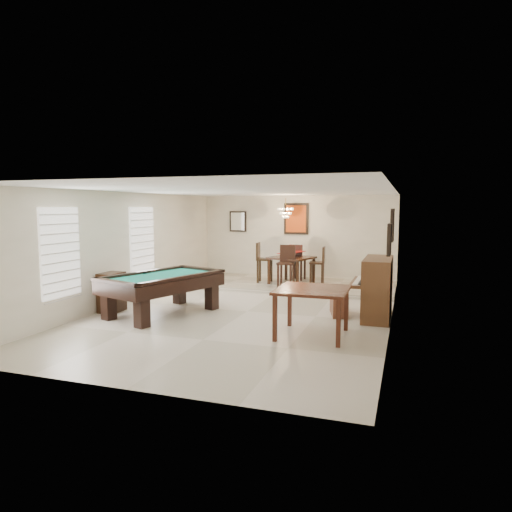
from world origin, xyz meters
The scene contains 25 objects.
ground_plane centered at (0.00, 0.00, -0.01)m, with size 6.00×9.00×0.02m, color beige.
wall_back centered at (0.00, 4.50, 1.30)m, with size 6.00×0.04×2.60m, color silver.
wall_front centered at (0.00, -4.50, 1.30)m, with size 6.00×0.04×2.60m, color silver.
wall_left centered at (-3.00, 0.00, 1.30)m, with size 0.04×9.00×2.60m, color silver.
wall_right centered at (3.00, 0.00, 1.30)m, with size 0.04×9.00×2.60m, color silver.
ceiling centered at (0.00, 0.00, 2.60)m, with size 6.00×9.00×0.04m, color white.
dining_step centered at (0.00, 3.25, 0.06)m, with size 6.00×2.50×0.12m, color beige.
window_left_front centered at (-2.97, -2.20, 1.40)m, with size 0.06×1.00×1.70m, color white.
window_left_rear centered at (-2.97, 0.60, 1.40)m, with size 0.06×1.00×1.70m, color white.
pool_table centered at (-1.61, -0.80, 0.41)m, with size 1.33×2.46×0.82m, color black, non-canonical shape.
square_table centered at (1.71, -1.41, 0.42)m, with size 1.22×1.22×0.84m, color #35170D, non-canonical shape.
upright_piano centered at (2.57, 0.31, 0.62)m, with size 0.83×1.48×1.23m, color brown, non-canonical shape.
piano_bench centered at (1.93, 0.32, 0.22)m, with size 0.31×0.81×0.45m, color #5B2F1D.
apothecary_chest centered at (-2.78, -0.94, 0.42)m, with size 0.38×0.57×0.85m, color black.
dining_table centered at (0.19, 3.16, 0.56)m, with size 1.05×1.05×0.87m, color black, non-canonical shape.
flower_vase centered at (0.19, 3.16, 1.11)m, with size 0.14×0.14×0.24m, color red, non-canonical shape.
dining_chair_south centered at (0.22, 2.44, 0.69)m, with size 0.42×0.42×1.13m, color black, non-canonical shape.
dining_chair_north centered at (0.21, 3.87, 0.65)m, with size 0.39×0.39×1.05m, color black, non-canonical shape.
dining_chair_west centered at (-0.58, 3.12, 0.69)m, with size 0.42×0.42×1.13m, color black, non-canonical shape.
dining_chair_east centered at (0.92, 3.14, 0.65)m, with size 0.39×0.39×1.06m, color black, non-canonical shape.
chandelier centered at (0.00, 3.20, 2.20)m, with size 0.44×0.44×0.60m, color #FFE5B2, non-canonical shape.
back_painting centered at (0.00, 4.46, 1.90)m, with size 0.75×0.06×0.95m, color #D84C14.
back_mirror centered at (-1.90, 4.46, 1.80)m, with size 0.55×0.06×0.65m, color white.
right_picture_upper centered at (2.96, 0.30, 1.90)m, with size 0.06×0.55×0.65m, color slate.
right_picture_lower centered at (2.96, -1.00, 1.70)m, with size 0.06×0.45×0.55m, color gray.
Camera 1 is at (3.27, -9.16, 2.26)m, focal length 32.00 mm.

